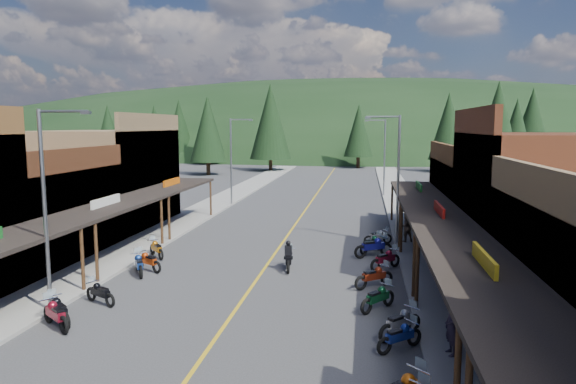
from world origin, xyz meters
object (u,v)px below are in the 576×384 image
at_px(streetlight_0, 48,202).
at_px(bike_west_5, 59,309).
at_px(bike_west_7, 139,263).
at_px(bike_east_7, 374,275).
at_px(pedestrian_east_b, 406,226).
at_px(shop_west_3, 106,178).
at_px(pine_10, 208,129).
at_px(pine_5, 532,122).
at_px(streetlight_1, 233,157).
at_px(pine_4, 448,126).
at_px(bike_west_6, 100,292).
at_px(pine_0, 108,130).
at_px(pine_11, 497,127).
at_px(bike_east_8, 385,258).
at_px(pine_9, 516,133).
at_px(bike_east_5, 400,322).
at_px(pine_1, 209,126).
at_px(bike_east_6, 378,297).
at_px(streetlight_3, 383,154).
at_px(streetlight_2, 396,173).
at_px(pine_7, 179,126).
at_px(pedestrian_east_a, 452,326).
at_px(shop_east_2, 550,207).
at_px(bike_west_9, 156,248).
at_px(bike_east_11, 378,236).
at_px(shop_east_3, 497,199).
at_px(bike_west_4, 55,313).
at_px(bike_east_4, 400,335).
at_px(bike_east_9, 373,246).
at_px(bike_east_10, 372,243).
at_px(pine_2, 270,121).
at_px(pine_8, 155,136).
at_px(rider_on_bike, 289,258).
at_px(bike_west_8, 148,260).

xyz_separation_m(streetlight_0, bike_west_5, (0.80, -0.94, -3.88)).
height_order(bike_west_7, bike_east_7, bike_west_7).
xyz_separation_m(streetlight_0, pedestrian_east_b, (14.61, 14.34, -3.35)).
relative_size(shop_west_3, pine_10, 0.94).
distance_m(streetlight_0, pine_5, 88.17).
xyz_separation_m(streetlight_1, pine_5, (40.95, 50.00, 3.53)).
bearing_deg(pine_4, pine_10, -164.48).
distance_m(shop_west_3, bike_west_6, 18.17).
xyz_separation_m(pine_0, pine_11, (60.00, -24.00, 0.70)).
xyz_separation_m(shop_west_3, pine_5, (47.78, 60.70, 4.47)).
bearing_deg(bike_east_8, streetlight_0, -103.27).
xyz_separation_m(pine_9, bike_east_5, (-17.63, -51.33, -5.79)).
bearing_deg(pine_1, streetlight_0, -77.36).
xyz_separation_m(bike_west_5, bike_east_6, (11.81, 3.21, -0.01)).
bearing_deg(pine_4, streetlight_3, -110.22).
bearing_deg(streetlight_2, pine_7, 119.81).
bearing_deg(pedestrian_east_a, shop_west_3, -143.59).
bearing_deg(shop_east_2, bike_east_8, 175.38).
xyz_separation_m(bike_west_9, bike_east_11, (12.39, 5.04, -0.02)).
bearing_deg(pine_7, bike_east_6, -64.71).
bearing_deg(pine_7, shop_east_2, -58.36).
xyz_separation_m(shop_west_3, streetlight_0, (6.83, -17.30, 0.94)).
distance_m(shop_east_3, bike_west_4, 27.25).
relative_size(shop_east_2, bike_east_4, 5.84).
relative_size(bike_east_9, bike_east_10, 1.13).
distance_m(streetlight_1, bike_east_4, 32.46).
bearing_deg(bike_east_10, pine_2, 145.26).
bearing_deg(streetlight_2, pine_9, 65.26).
bearing_deg(streetlight_3, pine_2, 121.19).
bearing_deg(pine_8, rider_on_bike, -58.82).
bearing_deg(bike_west_7, pine_8, 80.83).
bearing_deg(bike_west_7, pedestrian_east_a, -58.65).
height_order(pine_4, bike_east_11, pine_4).
distance_m(streetlight_0, pine_0, 75.63).
height_order(pine_9, pedestrian_east_b, pine_9).
distance_m(pine_2, rider_on_bike, 58.06).
bearing_deg(pedestrian_east_a, bike_east_11, 174.68).
distance_m(bike_west_7, bike_east_11, 14.56).
xyz_separation_m(pine_10, bike_west_7, (12.06, -50.47, -6.20)).
bearing_deg(pine_2, pine_9, -20.92).
relative_size(pine_11, bike_east_5, 5.98).
height_order(pine_1, pine_8, pine_1).
relative_size(bike_east_10, rider_on_bike, 0.96).
distance_m(rider_on_bike, pedestrian_east_b, 9.34).
bearing_deg(bike_east_7, bike_west_6, -107.92).
bearing_deg(pine_5, bike_east_4, -109.25).
height_order(pine_7, bike_west_7, pine_7).
height_order(rider_on_bike, pedestrian_east_a, pedestrian_east_a).
bearing_deg(bike_east_8, pine_11, 113.29).
height_order(bike_west_8, rider_on_bike, rider_on_bike).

